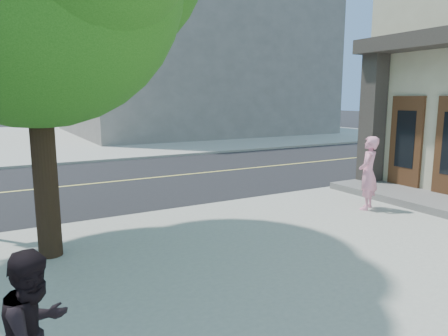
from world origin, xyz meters
TOP-DOWN VIEW (x-y plane):
  - ground at (0.00, 0.00)m, footprint 140.00×140.00m
  - road_ew at (0.00, 4.50)m, footprint 140.00×9.00m
  - sidewalk_ne at (13.50, 21.50)m, footprint 29.00×25.00m
  - filler_ne at (14.00, 22.00)m, footprint 18.00×16.00m
  - man_on_phone at (7.55, -2.32)m, footprint 0.77×0.69m
  - pedestrian at (0.00, -5.61)m, footprint 0.89×0.90m

SIDE VIEW (x-z plane):
  - ground at x=0.00m, z-range 0.00..0.00m
  - road_ew at x=0.00m, z-range 0.00..0.01m
  - sidewalk_ne at x=13.50m, z-range 0.00..0.12m
  - pedestrian at x=0.00m, z-range 0.12..1.59m
  - man_on_phone at x=7.55m, z-range 0.12..1.88m
  - filler_ne at x=14.00m, z-range 0.12..14.12m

